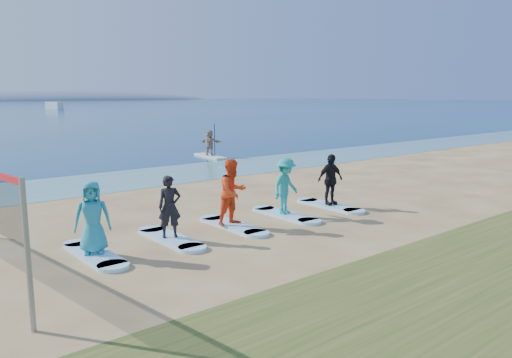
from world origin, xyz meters
TOP-DOWN VIEW (x-y plane):
  - ground at (0.00, 0.00)m, footprint 600.00×600.00m
  - shallow_water at (0.00, 10.50)m, footprint 600.00×600.00m
  - island_ridge at (95.00, 300.00)m, footprint 220.00×56.00m
  - paddleboard at (6.77, 14.64)m, footprint 1.07×3.06m
  - paddleboarder at (6.77, 14.64)m, footprint 0.94×1.47m
  - boat_offshore_b at (30.59, 117.67)m, footprint 3.03×5.49m
  - surfboard_0 at (-5.70, 1.09)m, footprint 0.70×2.20m
  - student_0 at (-5.70, 1.09)m, footprint 0.98×0.83m
  - surfboard_1 at (-3.68, 1.09)m, footprint 0.70×2.20m
  - student_1 at (-3.68, 1.09)m, footprint 0.68×0.57m
  - surfboard_2 at (-1.66, 1.09)m, footprint 0.70×2.20m
  - student_2 at (-1.66, 1.09)m, footprint 0.96×0.77m
  - surfboard_3 at (0.36, 1.09)m, footprint 0.70×2.20m
  - student_3 at (0.36, 1.09)m, footprint 1.24×0.89m
  - surfboard_4 at (2.38, 1.09)m, footprint 0.70×2.20m
  - student_4 at (2.38, 1.09)m, footprint 1.04×0.54m

SIDE VIEW (x-z plane):
  - ground at x=0.00m, z-range 0.00..0.00m
  - island_ridge at x=95.00m, z-range -9.00..9.00m
  - boat_offshore_b at x=30.59m, z-range -0.90..0.90m
  - shallow_water at x=0.00m, z-range 0.01..0.01m
  - surfboard_0 at x=-5.70m, z-range 0.00..0.09m
  - surfboard_1 at x=-3.68m, z-range 0.00..0.09m
  - surfboard_2 at x=-1.66m, z-range 0.00..0.09m
  - surfboard_3 at x=0.36m, z-range 0.00..0.09m
  - surfboard_4 at x=2.38m, z-range 0.00..0.09m
  - paddleboard at x=6.77m, z-range 0.00..0.12m
  - paddleboarder at x=6.77m, z-range 0.12..1.63m
  - student_1 at x=-3.68m, z-range 0.09..1.70m
  - student_0 at x=-5.70m, z-range 0.09..1.78m
  - student_4 at x=2.38m, z-range 0.09..1.78m
  - student_3 at x=0.36m, z-range 0.09..1.82m
  - student_2 at x=-1.66m, z-range 0.09..1.96m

